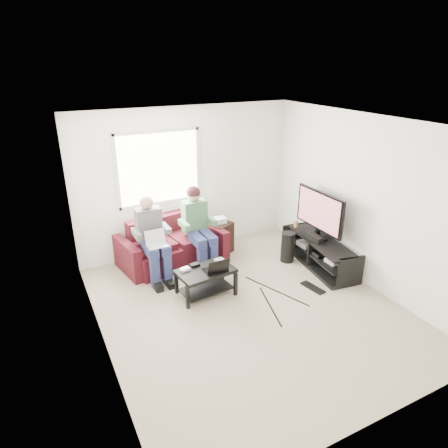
# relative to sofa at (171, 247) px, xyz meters

# --- Properties ---
(floor) EXTENTS (4.50, 4.50, 0.00)m
(floor) POSITION_rel_sofa_xyz_m (0.50, -1.82, -0.30)
(floor) COLOR tan
(floor) RESTS_ON ground
(ceiling) EXTENTS (4.50, 4.50, 0.00)m
(ceiling) POSITION_rel_sofa_xyz_m (0.50, -1.82, 2.30)
(ceiling) COLOR white
(ceiling) RESTS_ON wall_back
(wall_back) EXTENTS (4.50, 0.00, 4.50)m
(wall_back) POSITION_rel_sofa_xyz_m (0.50, 0.43, 1.00)
(wall_back) COLOR white
(wall_back) RESTS_ON floor
(wall_front) EXTENTS (4.50, 0.00, 4.50)m
(wall_front) POSITION_rel_sofa_xyz_m (0.50, -4.07, 1.00)
(wall_front) COLOR white
(wall_front) RESTS_ON floor
(wall_left) EXTENTS (0.00, 4.50, 4.50)m
(wall_left) POSITION_rel_sofa_xyz_m (-1.50, -1.82, 1.00)
(wall_left) COLOR white
(wall_left) RESTS_ON floor
(wall_right) EXTENTS (0.00, 4.50, 4.50)m
(wall_right) POSITION_rel_sofa_xyz_m (2.50, -1.82, 1.00)
(wall_right) COLOR white
(wall_right) RESTS_ON floor
(window) EXTENTS (1.48, 0.04, 1.28)m
(window) POSITION_rel_sofa_xyz_m (0.00, 0.42, 1.30)
(window) COLOR white
(window) RESTS_ON wall_back
(sofa) EXTENTS (1.84, 1.02, 0.80)m
(sofa) POSITION_rel_sofa_xyz_m (0.00, 0.00, 0.00)
(sofa) COLOR #4C131B
(sofa) RESTS_ON floor
(person_left) EXTENTS (0.40, 0.70, 1.33)m
(person_left) POSITION_rel_sofa_xyz_m (-0.40, -0.29, 0.42)
(person_left) COLOR navy
(person_left) RESTS_ON sofa
(person_right) EXTENTS (0.40, 0.71, 1.37)m
(person_right) POSITION_rel_sofa_xyz_m (0.40, -0.27, 0.48)
(person_right) COLOR navy
(person_right) RESTS_ON sofa
(laptop_silver) EXTENTS (0.35, 0.27, 0.24)m
(laptop_silver) POSITION_rel_sofa_xyz_m (-0.40, -0.53, 0.39)
(laptop_silver) COLOR silver
(laptop_silver) RESTS_ON person_left
(coffee_table) EXTENTS (0.88, 0.60, 0.42)m
(coffee_table) POSITION_rel_sofa_xyz_m (0.11, -1.20, 0.00)
(coffee_table) COLOR black
(coffee_table) RESTS_ON floor
(laptop_black) EXTENTS (0.37, 0.28, 0.24)m
(laptop_black) POSITION_rel_sofa_xyz_m (0.23, -1.28, 0.24)
(laptop_black) COLOR black
(laptop_black) RESTS_ON coffee_table
(controller_a) EXTENTS (0.15, 0.11, 0.04)m
(controller_a) POSITION_rel_sofa_xyz_m (-0.17, -1.08, 0.14)
(controller_a) COLOR silver
(controller_a) RESTS_ON coffee_table
(controller_b) EXTENTS (0.15, 0.11, 0.04)m
(controller_b) POSITION_rel_sofa_xyz_m (0.01, -1.02, 0.14)
(controller_b) COLOR black
(controller_b) RESTS_ON coffee_table
(controller_c) EXTENTS (0.14, 0.09, 0.04)m
(controller_c) POSITION_rel_sofa_xyz_m (0.41, -1.05, 0.14)
(controller_c) COLOR gray
(controller_c) RESTS_ON coffee_table
(tv_stand) EXTENTS (0.67, 1.59, 0.51)m
(tv_stand) POSITION_rel_sofa_xyz_m (2.20, -1.28, -0.07)
(tv_stand) COLOR black
(tv_stand) RESTS_ON floor
(tv) EXTENTS (0.12, 1.10, 0.81)m
(tv) POSITION_rel_sofa_xyz_m (2.20, -1.18, 0.67)
(tv) COLOR black
(tv) RESTS_ON tv_stand
(soundbar) EXTENTS (0.12, 0.50, 0.10)m
(soundbar) POSITION_rel_sofa_xyz_m (2.08, -1.18, 0.26)
(soundbar) COLOR black
(soundbar) RESTS_ON tv_stand
(drink_cup) EXTENTS (0.08, 0.08, 0.12)m
(drink_cup) POSITION_rel_sofa_xyz_m (2.15, -0.65, 0.27)
(drink_cup) COLOR #A87348
(drink_cup) RESTS_ON tv_stand
(console_white) EXTENTS (0.30, 0.22, 0.06)m
(console_white) POSITION_rel_sofa_xyz_m (2.20, -1.68, -0.00)
(console_white) COLOR silver
(console_white) RESTS_ON tv_stand
(console_grey) EXTENTS (0.34, 0.26, 0.08)m
(console_grey) POSITION_rel_sofa_xyz_m (2.20, -0.98, 0.01)
(console_grey) COLOR gray
(console_grey) RESTS_ON tv_stand
(console_black) EXTENTS (0.38, 0.30, 0.07)m
(console_black) POSITION_rel_sofa_xyz_m (2.20, -1.33, 0.00)
(console_black) COLOR black
(console_black) RESTS_ON tv_stand
(subwoofer) EXTENTS (0.24, 0.24, 0.54)m
(subwoofer) POSITION_rel_sofa_xyz_m (1.84, -0.87, -0.03)
(subwoofer) COLOR black
(subwoofer) RESTS_ON floor
(keyboard_floor) EXTENTS (0.20, 0.43, 0.02)m
(keyboard_floor) POSITION_rel_sofa_xyz_m (1.66, -1.81, -0.29)
(keyboard_floor) COLOR black
(keyboard_floor) RESTS_ON floor
(end_table) EXTENTS (0.39, 0.39, 0.68)m
(end_table) POSITION_rel_sofa_xyz_m (0.93, -0.01, 0.00)
(end_table) COLOR black
(end_table) RESTS_ON floor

